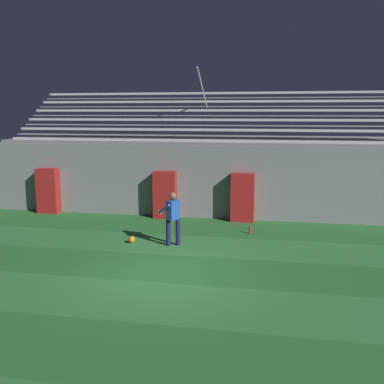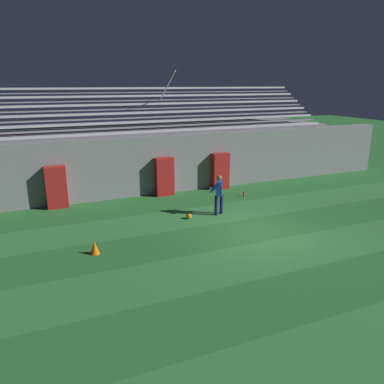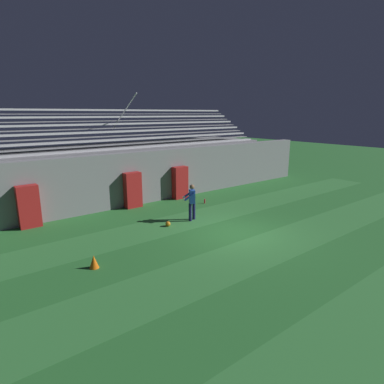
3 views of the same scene
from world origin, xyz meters
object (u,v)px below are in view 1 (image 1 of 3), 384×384
Objects in this scene: padding_pillar_gate_right at (243,197)px; water_bottle at (250,230)px; padding_pillar_far_left at (48,191)px; soccer_ball at (132,240)px; goalkeeper at (173,215)px; padding_pillar_gate_left at (165,195)px.

water_bottle is at bearing -76.91° from padding_pillar_gate_right.
soccer_ball is at bearing -36.93° from padding_pillar_far_left.
water_bottle is at bearing -11.67° from padding_pillar_far_left.
padding_pillar_gate_right reaches higher than goalkeeper.
soccer_ball is (4.71, -3.54, -0.81)m from padding_pillar_far_left.
padding_pillar_far_left is at bearing 149.78° from goalkeeper.
padding_pillar_gate_right is 7.91m from padding_pillar_far_left.
goalkeeper is at bearing -72.26° from padding_pillar_gate_left.
goalkeeper is at bearing -30.22° from padding_pillar_far_left.
water_bottle is (3.40, -1.72, -0.80)m from padding_pillar_gate_left.
padding_pillar_gate_right is 8.32× the size of soccer_ball.
padding_pillar_gate_right is at bearing 61.86° from goalkeeper.
padding_pillar_gate_right reaches higher than soccer_ball.
water_bottle is (2.28, 1.80, -0.83)m from goalkeeper.
padding_pillar_far_left is at bearing 180.00° from padding_pillar_gate_left.
padding_pillar_far_left is (-4.91, 0.00, 0.00)m from padding_pillar_gate_left.
padding_pillar_gate_left is 3.64m from soccer_ball.
water_bottle is at bearing 26.86° from soccer_ball.
padding_pillar_far_left reaches higher than goalkeeper.
goalkeeper is 6.96× the size of water_bottle.
water_bottle reaches higher than soccer_ball.
padding_pillar_far_left is 7.63× the size of water_bottle.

